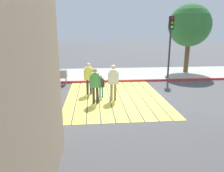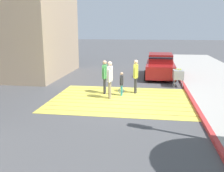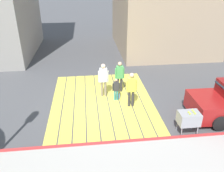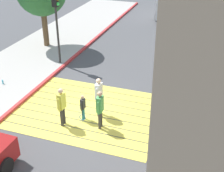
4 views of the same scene
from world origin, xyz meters
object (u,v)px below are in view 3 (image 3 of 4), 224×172
(pedestrian_adult_lead, at_px, (103,78))
(pedestrian_adult_side, at_px, (120,75))
(pedestrian_adult_trailing, at_px, (131,87))
(pedestrian_child_with_racket, at_px, (116,88))
(tennis_ball_cart, at_px, (189,118))

(pedestrian_adult_lead, height_order, pedestrian_adult_side, pedestrian_adult_lead)
(pedestrian_adult_trailing, bearing_deg, pedestrian_adult_side, 11.72)
(pedestrian_child_with_racket, bearing_deg, pedestrian_adult_lead, 49.71)
(pedestrian_adult_lead, distance_m, pedestrian_adult_trailing, 1.65)
(tennis_ball_cart, relative_size, pedestrian_adult_trailing, 0.60)
(pedestrian_adult_trailing, xyz_separation_m, pedestrian_adult_side, (1.53, 0.32, -0.01))
(tennis_ball_cart, bearing_deg, pedestrian_adult_trailing, 38.44)
(tennis_ball_cart, bearing_deg, pedestrian_child_with_racket, 39.65)
(tennis_ball_cart, height_order, pedestrian_adult_side, pedestrian_adult_side)
(pedestrian_adult_lead, bearing_deg, tennis_ball_cart, -138.67)
(tennis_ball_cart, height_order, pedestrian_adult_trailing, pedestrian_adult_trailing)
(pedestrian_adult_trailing, distance_m, pedestrian_adult_side, 1.57)
(tennis_ball_cart, height_order, pedestrian_adult_lead, pedestrian_adult_lead)
(tennis_ball_cart, xyz_separation_m, pedestrian_adult_side, (3.82, 2.13, 0.28))
(pedestrian_adult_lead, distance_m, pedestrian_adult_side, 0.96)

